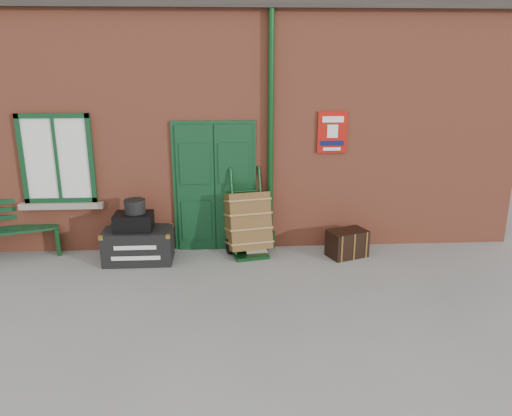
{
  "coord_description": "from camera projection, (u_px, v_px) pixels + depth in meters",
  "views": [
    {
      "loc": [
        -0.06,
        -6.86,
        3.25
      ],
      "look_at": [
        0.36,
        0.6,
        1.0
      ],
      "focal_mm": 35.0,
      "sensor_mm": 36.0,
      "label": 1
    }
  ],
  "objects": [
    {
      "name": "bench",
      "position": [
        8.0,
        228.0,
        8.42
      ],
      "size": [
        1.68,
        0.95,
        0.99
      ],
      "rotation": [
        0.0,
        0.0,
        0.3
      ],
      "color": "#0F371C",
      "rests_on": "ground"
    },
    {
      "name": "suitcase_front",
      "position": [
        257.0,
        236.0,
        8.63
      ],
      "size": [
        0.36,
        0.45,
        0.58
      ],
      "primitive_type": "cube",
      "rotation": [
        0.0,
        -0.26,
        0.14
      ],
      "color": "tan",
      "rests_on": "ground"
    },
    {
      "name": "suitcase_back",
      "position": [
        246.0,
        234.0,
        8.61
      ],
      "size": [
        0.38,
        0.5,
        0.67
      ],
      "primitive_type": "cube",
      "rotation": [
        0.0,
        -0.22,
        0.14
      ],
      "color": "tan",
      "rests_on": "ground"
    },
    {
      "name": "hatbox",
      "position": [
        135.0,
        206.0,
        8.08
      ],
      "size": [
        0.34,
        0.34,
        0.22
      ],
      "primitive_type": "cylinder",
      "rotation": [
        0.0,
        0.0,
        0.0
      ],
      "color": "black",
      "rests_on": "strongbox"
    },
    {
      "name": "station_building",
      "position": [
        230.0,
        113.0,
        10.22
      ],
      "size": [
        10.3,
        4.3,
        4.36
      ],
      "color": "#AF5338",
      "rests_on": "ground"
    },
    {
      "name": "strongbox",
      "position": [
        134.0,
        222.0,
        8.12
      ],
      "size": [
        0.61,
        0.45,
        0.28
      ],
      "primitive_type": "cube",
      "rotation": [
        0.0,
        0.0,
        0.0
      ],
      "color": "black",
      "rests_on": "houdini_trunk"
    },
    {
      "name": "dark_trunk",
      "position": [
        347.0,
        243.0,
        8.48
      ],
      "size": [
        0.74,
        0.62,
        0.46
      ],
      "primitive_type": "cube",
      "rotation": [
        0.0,
        0.0,
        0.37
      ],
      "color": "black",
      "rests_on": "ground"
    },
    {
      "name": "ground",
      "position": [
        234.0,
        283.0,
        7.5
      ],
      "size": [
        80.0,
        80.0,
        0.0
      ],
      "primitive_type": "plane",
      "color": "gray",
      "rests_on": "ground"
    },
    {
      "name": "porter_trolley",
      "position": [
        248.0,
        222.0,
        8.52
      ],
      "size": [
        0.84,
        0.88,
        1.45
      ],
      "rotation": [
        0.0,
        0.0,
        0.2
      ],
      "color": "#0D3614",
      "rests_on": "ground"
    },
    {
      "name": "houdini_trunk",
      "position": [
        139.0,
        245.0,
        8.25
      ],
      "size": [
        1.12,
        0.62,
        0.56
      ],
      "primitive_type": "cube",
      "rotation": [
        0.0,
        0.0,
        0.0
      ],
      "color": "black",
      "rests_on": "ground"
    }
  ]
}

